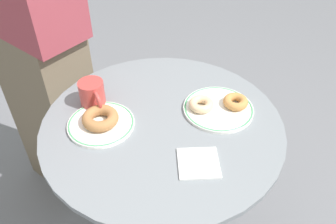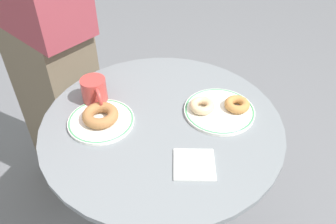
# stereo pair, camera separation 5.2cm
# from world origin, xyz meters

# --- Properties ---
(cafe_table) EXTENTS (0.76, 0.76, 0.75)m
(cafe_table) POSITION_xyz_m (0.00, 0.00, 0.52)
(cafe_table) COLOR slate
(cafe_table) RESTS_ON ground
(plate_left) EXTENTS (0.21, 0.21, 0.01)m
(plate_left) POSITION_xyz_m (-0.19, 0.02, 0.75)
(plate_left) COLOR white
(plate_left) RESTS_ON cafe_table
(plate_right) EXTENTS (0.23, 0.23, 0.01)m
(plate_right) POSITION_xyz_m (0.19, 0.03, 0.75)
(plate_right) COLOR white
(plate_right) RESTS_ON cafe_table
(donut_cinnamon) EXTENTS (0.16, 0.16, 0.03)m
(donut_cinnamon) POSITION_xyz_m (-0.19, 0.02, 0.77)
(donut_cinnamon) COLOR #A36B3D
(donut_cinnamon) RESTS_ON plate_left
(donut_old_fashioned) EXTENTS (0.11, 0.11, 0.03)m
(donut_old_fashioned) POSITION_xyz_m (0.25, 0.03, 0.77)
(donut_old_fashioned) COLOR #BC7F42
(donut_old_fashioned) RESTS_ON plate_right
(donut_glazed) EXTENTS (0.11, 0.11, 0.03)m
(donut_glazed) POSITION_xyz_m (0.13, 0.04, 0.77)
(donut_glazed) COLOR #E0B789
(donut_glazed) RESTS_ON plate_right
(paper_napkin) EXTENTS (0.13, 0.12, 0.01)m
(paper_napkin) POSITION_xyz_m (0.07, -0.18, 0.75)
(paper_napkin) COLOR white
(paper_napkin) RESTS_ON cafe_table
(coffee_mug) EXTENTS (0.08, 0.12, 0.09)m
(coffee_mug) POSITION_xyz_m (-0.21, 0.12, 0.79)
(coffee_mug) COLOR #B73D38
(coffee_mug) RESTS_ON cafe_table
(person_figure) EXTENTS (0.47, 0.48, 1.68)m
(person_figure) POSITION_xyz_m (-0.43, 0.47, 0.82)
(person_figure) COLOR brown
(person_figure) RESTS_ON ground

